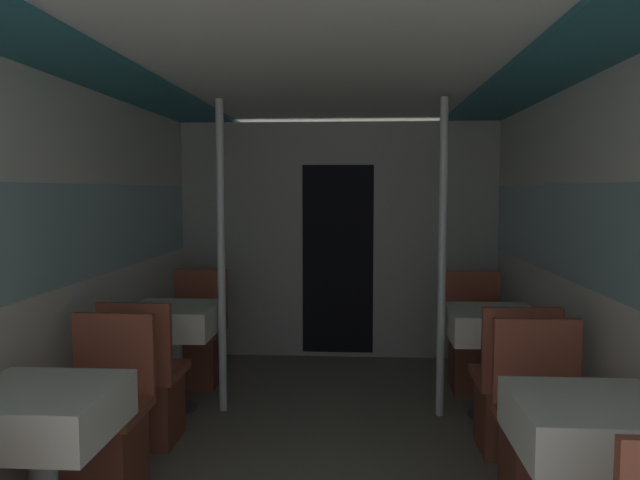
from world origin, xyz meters
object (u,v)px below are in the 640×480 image
(dining_table_right_1, at_px, (492,329))
(chair_right_far_1, at_px, (475,353))
(dining_table_left_1, at_px, (174,325))
(support_pole_left_1, at_px, (221,258))
(dining_table_right_0, at_px, (592,434))
(chair_left_near_1, at_px, (146,397))
(chair_right_far_0, at_px, (544,451))
(dining_table_left_0, at_px, (42,421))
(chair_right_near_1, at_px, (512,405))
(chair_left_far_1, at_px, (196,348))
(support_pole_right_1, at_px, (442,259))
(chair_left_far_0, at_px, (103,439))

(dining_table_right_1, xyz_separation_m, chair_right_far_1, (0.00, 0.58, -0.31))
(dining_table_left_1, distance_m, support_pole_left_1, 0.58)
(support_pole_left_1, xyz_separation_m, dining_table_right_0, (1.83, -1.79, -0.47))
(chair_left_near_1, height_order, chair_right_far_0, same)
(dining_table_left_0, height_order, chair_right_far_1, chair_right_far_1)
(dining_table_left_0, relative_size, support_pole_left_1, 0.34)
(dining_table_right_1, bearing_deg, dining_table_right_0, -90.00)
(dining_table_right_1, bearing_deg, dining_table_left_0, -140.39)
(dining_table_left_0, distance_m, chair_right_far_0, 2.26)
(chair_right_near_1, bearing_deg, dining_table_right_0, -90.00)
(chair_right_far_0, bearing_deg, chair_right_far_1, -90.00)
(chair_right_far_1, bearing_deg, dining_table_left_1, 14.92)
(chair_left_far_1, relative_size, chair_right_far_0, 1.00)
(chair_left_near_1, xyz_separation_m, support_pole_right_1, (1.83, 0.58, 0.78))
(chair_left_far_1, bearing_deg, dining_table_right_0, 132.43)
(support_pole_left_1, xyz_separation_m, chair_right_far_0, (1.83, -1.21, -0.78))
(chair_left_near_1, relative_size, chair_left_far_1, 1.00)
(support_pole_left_1, xyz_separation_m, chair_right_near_1, (1.83, -0.58, -0.78))
(chair_left_far_0, height_order, support_pole_left_1, support_pole_left_1)
(chair_left_far_1, relative_size, dining_table_right_0, 1.21)
(chair_left_far_0, distance_m, chair_right_far_1, 2.81)
(dining_table_left_0, xyz_separation_m, chair_right_far_1, (2.17, 2.37, -0.31))
(support_pole_left_1, height_order, dining_table_right_0, support_pole_left_1)
(chair_left_far_0, height_order, dining_table_right_0, chair_left_far_0)
(chair_right_far_0, xyz_separation_m, dining_table_right_1, (-0.00, 1.21, 0.31))
(chair_left_near_1, xyz_separation_m, dining_table_right_1, (2.17, 0.58, 0.31))
(chair_left_near_1, distance_m, chair_right_far_1, 2.45)
(chair_left_near_1, distance_m, chair_left_far_1, 1.15)
(support_pole_left_1, bearing_deg, chair_left_near_1, -120.42)
(chair_left_far_0, xyz_separation_m, chair_right_far_0, (2.17, 0.00, 0.00))
(dining_table_left_0, bearing_deg, dining_table_right_0, 0.00)
(chair_right_near_1, bearing_deg, chair_right_far_0, -90.00)
(dining_table_left_1, xyz_separation_m, chair_right_far_0, (2.17, -1.21, -0.31))
(dining_table_left_0, height_order, dining_table_right_0, same)
(support_pole_right_1, bearing_deg, chair_right_near_1, -59.58)
(chair_left_far_1, xyz_separation_m, support_pole_left_1, (0.34, -0.58, 0.78))
(chair_right_far_0, relative_size, chair_right_far_1, 1.00)
(dining_table_left_1, bearing_deg, chair_left_far_0, -90.00)
(chair_left_near_1, distance_m, support_pole_right_1, 2.07)
(dining_table_right_0, bearing_deg, chair_right_far_1, 90.00)
(dining_table_left_0, xyz_separation_m, dining_table_right_0, (2.17, 0.00, 0.00))
(dining_table_left_1, bearing_deg, chair_left_near_1, -90.00)
(chair_left_far_1, height_order, support_pole_left_1, support_pole_left_1)
(chair_left_near_1, relative_size, dining_table_right_1, 1.21)
(dining_table_right_0, bearing_deg, chair_right_near_1, 90.00)
(chair_right_far_0, bearing_deg, chair_left_near_1, -16.41)
(chair_right_far_0, height_order, chair_right_far_1, same)
(chair_left_near_1, bearing_deg, chair_right_far_1, 28.06)
(dining_table_right_0, xyz_separation_m, chair_right_far_0, (0.00, 0.58, -0.31))
(chair_right_far_0, distance_m, support_pole_right_1, 1.48)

